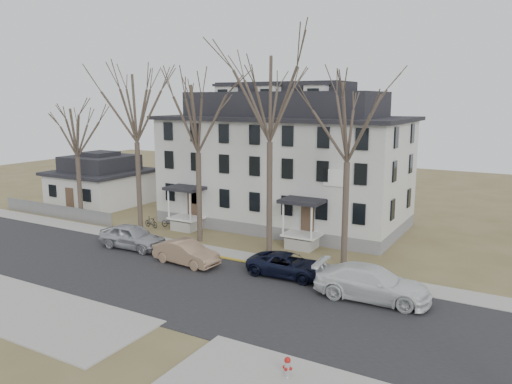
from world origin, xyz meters
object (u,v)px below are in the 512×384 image
Objects in this scene: car_tan at (186,253)px; fire_hydrant at (287,367)px; tree_center at (270,93)px; tree_mid_left at (197,114)px; car_navy at (288,266)px; car_white at (372,284)px; tree_mid_right at (348,117)px; tree_bungalow at (76,129)px; boarding_house at (284,162)px; bicycle_left at (170,223)px; small_house at (101,182)px; tree_far_left at (135,103)px; bicycle_right at (151,223)px; car_silver at (133,237)px.

car_tan reaches higher than fire_hydrant.
tree_mid_left is at bearing 180.00° from tree_center.
car_white is at bearing -102.12° from car_navy.
tree_mid_right is 1.18× the size of tree_bungalow.
boarding_house is 12.56× the size of bicycle_left.
car_navy is at bearing -9.25° from tree_bungalow.
tree_bungalow reaches higher than bicycle_left.
small_house is 1.75× the size of car_navy.
tree_far_left reaches higher than car_tan.
fire_hydrant is at bearing -32.60° from small_house.
tree_mid_right is at bearing -12.27° from small_house.
bicycle_left is at bearing 156.28° from tree_mid_left.
car_navy is (22.24, -3.62, -7.43)m from tree_bungalow.
car_tan is (-9.01, -4.91, -8.84)m from tree_mid_right.
tree_mid_right is at bearing -56.80° from car_tan.
fire_hydrant is (8.24, -13.78, -10.64)m from tree_center.
tree_bungalow is 1.74× the size of car_white.
tree_bungalow is (4.00, -6.20, 5.87)m from small_house.
tree_mid_right reaches higher than bicycle_right.
small_house is 0.81× the size of tree_bungalow.
bicycle_left is (-7.53, -6.16, -4.94)m from boarding_house.
car_silver is at bearing 89.78° from car_navy.
bicycle_left is at bearing 12.15° from car_silver.
car_white is at bearing -116.73° from bicycle_left.
car_white is at bearing -18.76° from small_house.
tree_far_left is at bearing 180.00° from tree_mid_left.
boarding_house is 13.12m from tree_far_left.
tree_far_left reaches higher than car_white.
tree_mid_left is 10.42m from bicycle_left.
tree_center reaches higher than tree_far_left.
tree_mid_right is 16.77m from fire_hydrant.
tree_mid_left is (6.00, 0.00, -0.74)m from tree_far_left.
tree_mid_left reaches higher than car_tan.
fire_hydrant is at bearing -117.66° from bicycle_right.
tree_bungalow is at bearing -57.16° from small_house.
boarding_house is 18.17m from tree_bungalow.
car_silver is 12.27m from car_navy.
car_silver is 6.24m from bicycle_left.
car_silver is at bearing -36.21° from small_house.
car_tan is 3.03× the size of bicycle_right.
tree_mid_right is 7.69× the size of bicycle_left.
bicycle_right is at bearing 71.00° from car_white.
boarding_house is at bearing 5.59° from small_house.
tree_mid_right is at bearing 0.00° from tree_bungalow.
boarding_house is 3.35× the size of car_white.
boarding_house reaches higher than tree_bungalow.
car_navy is at bearing 116.17° from fire_hydrant.
tree_bungalow is 12.31× the size of fire_hydrant.
car_navy is at bearing -74.60° from car_tan.
tree_bungalow reaches higher than fire_hydrant.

